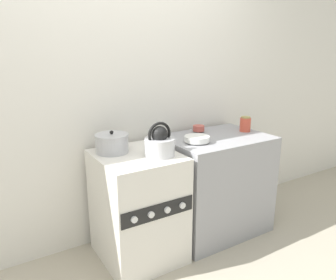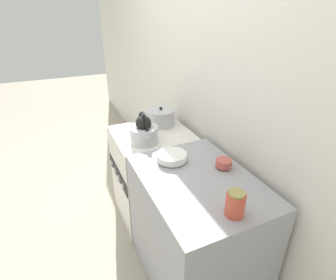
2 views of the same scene
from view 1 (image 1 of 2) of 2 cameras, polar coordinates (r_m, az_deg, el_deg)
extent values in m
plane|color=#B2A893|center=(2.52, -1.59, -22.70)|extent=(12.00, 12.00, 0.00)
cube|color=silver|center=(2.63, -9.59, 8.54)|extent=(7.00, 0.06, 2.50)
cube|color=silver|center=(2.53, -5.27, -11.47)|extent=(0.57, 0.62, 0.83)
cube|color=black|center=(2.24, -1.66, -12.35)|extent=(0.55, 0.01, 0.11)
cylinder|color=silver|center=(2.16, -5.90, -13.63)|extent=(0.04, 0.02, 0.04)
cylinder|color=silver|center=(2.20, -2.96, -12.86)|extent=(0.04, 0.02, 0.04)
cylinder|color=silver|center=(2.26, -0.11, -12.07)|extent=(0.04, 0.02, 0.04)
cylinder|color=silver|center=(2.32, 2.52, -11.32)|extent=(0.04, 0.02, 0.04)
cube|color=#99999E|center=(2.90, 8.14, -7.57)|extent=(0.86, 0.63, 0.86)
cylinder|color=silver|center=(2.32, -1.48, -1.24)|extent=(0.22, 0.22, 0.13)
sphere|color=black|center=(2.29, -1.50, 0.99)|extent=(0.12, 0.12, 0.12)
torus|color=black|center=(2.29, -1.50, 0.95)|extent=(0.18, 0.02, 0.18)
cone|color=silver|center=(2.36, 0.66, -0.42)|extent=(0.11, 0.05, 0.08)
cylinder|color=#B2B2B7|center=(2.42, -9.72, -0.73)|extent=(0.24, 0.24, 0.12)
cylinder|color=#B2B2B7|center=(2.41, -9.79, 0.83)|extent=(0.25, 0.25, 0.01)
sphere|color=black|center=(2.40, -9.81, 1.32)|extent=(0.03, 0.03, 0.03)
cylinder|color=white|center=(2.57, 5.05, -0.32)|extent=(0.09, 0.09, 0.01)
cylinder|color=white|center=(2.56, 5.06, 0.24)|extent=(0.20, 0.20, 0.04)
cylinder|color=#B75147|center=(2.89, 5.35, 1.50)|extent=(0.05, 0.05, 0.01)
cylinder|color=#B75147|center=(2.89, 5.36, 2.06)|extent=(0.10, 0.10, 0.05)
cylinder|color=#CC4C38|center=(2.97, 13.30, 2.62)|extent=(0.09, 0.09, 0.12)
cylinder|color=#998C4C|center=(2.96, 13.38, 3.88)|extent=(0.08, 0.08, 0.01)
camera|label=2|loc=(3.13, 34.22, 16.56)|focal=28.00mm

